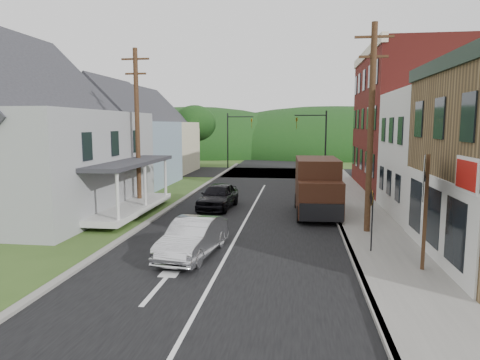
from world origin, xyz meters
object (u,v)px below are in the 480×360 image
at_px(silver_sedan, 193,238).
at_px(warning_sign, 372,212).
at_px(dark_sedan, 218,196).
at_px(route_sign_cluster, 424,196).
at_px(delivery_van, 317,187).

relative_size(silver_sedan, warning_sign, 1.80).
height_order(dark_sedan, route_sign_cluster, route_sign_cluster).
xyz_separation_m(route_sign_cluster, warning_sign, (-1.28, 1.83, -0.93)).
xyz_separation_m(delivery_van, route_sign_cluster, (2.94, -8.64, 1.04)).
distance_m(silver_sedan, route_sign_cluster, 7.99).
distance_m(dark_sedan, route_sign_cluster, 12.97).
bearing_deg(dark_sedan, route_sign_cluster, -43.89).
xyz_separation_m(silver_sedan, warning_sign, (6.45, 1.08, 0.94)).
bearing_deg(silver_sedan, route_sign_cluster, 1.63).
bearing_deg(delivery_van, route_sign_cluster, -73.12).
distance_m(route_sign_cluster, warning_sign, 2.42).
bearing_deg(delivery_van, dark_sedan, 167.70).
height_order(route_sign_cluster, warning_sign, route_sign_cluster).
bearing_deg(dark_sedan, silver_sedan, -80.40).
bearing_deg(silver_sedan, delivery_van, 65.97).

